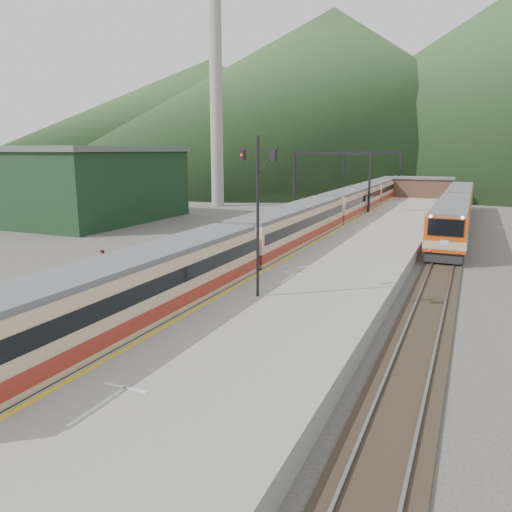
% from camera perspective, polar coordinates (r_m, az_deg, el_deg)
% --- Properties ---
extents(track_main, '(2.60, 200.00, 0.23)m').
position_cam_1_polar(track_main, '(46.78, 6.91, 1.95)').
color(track_main, black).
rests_on(track_main, ground).
extents(track_far, '(2.60, 200.00, 0.23)m').
position_cam_1_polar(track_far, '(48.42, 1.24, 2.38)').
color(track_far, black).
rests_on(track_far, ground).
extents(track_second, '(2.60, 200.00, 0.23)m').
position_cam_1_polar(track_second, '(44.92, 21.09, 0.81)').
color(track_second, black).
rests_on(track_second, ground).
extents(platform, '(8.00, 100.00, 1.00)m').
position_cam_1_polar(platform, '(43.51, 13.23, 1.54)').
color(platform, gray).
rests_on(platform, ground).
extents(gantry_near, '(9.55, 0.25, 8.00)m').
position_cam_1_polar(gantry_near, '(61.34, 8.58, 9.46)').
color(gantry_near, black).
rests_on(gantry_near, ground).
extents(gantry_far, '(9.55, 0.25, 8.00)m').
position_cam_1_polar(gantry_far, '(85.70, 13.03, 9.97)').
color(gantry_far, black).
rests_on(gantry_far, ground).
extents(warehouse, '(14.50, 20.50, 8.60)m').
position_cam_1_polar(warehouse, '(61.96, -18.26, 7.85)').
color(warehouse, '#15321B').
rests_on(warehouse, ground).
extents(smokestack, '(1.80, 1.80, 30.00)m').
position_cam_1_polar(smokestack, '(75.23, -4.56, 17.18)').
color(smokestack, '#9E998E').
rests_on(smokestack, ground).
extents(station_shed, '(9.40, 4.40, 3.10)m').
position_cam_1_polar(station_shed, '(82.69, 18.47, 7.51)').
color(station_shed, brown).
rests_on(station_shed, platform).
extents(hill_a, '(180.00, 180.00, 60.00)m').
position_cam_1_polar(hill_a, '(202.48, 8.68, 18.05)').
color(hill_a, '#25451F').
rests_on(hill_a, ground).
extents(hill_d, '(200.00, 200.00, 55.00)m').
position_cam_1_polar(hill_d, '(278.78, -5.18, 15.92)').
color(hill_d, '#25451F').
rests_on(hill_d, ground).
extents(main_train, '(3.03, 83.08, 3.70)m').
position_cam_1_polar(main_train, '(50.33, 8.31, 4.94)').
color(main_train, tan).
rests_on(main_train, track_main).
extents(second_train, '(2.92, 39.80, 3.57)m').
position_cam_1_polar(second_train, '(57.40, 21.90, 4.99)').
color(second_train, '#C4460F').
rests_on(second_train, track_second).
extents(signal_mast, '(2.17, 0.59, 7.83)m').
position_cam_1_polar(signal_mast, '(24.14, 0.20, 6.24)').
color(signal_mast, black).
rests_on(signal_mast, platform).
extents(short_signal_b, '(0.23, 0.18, 2.27)m').
position_cam_1_polar(short_signal_b, '(35.98, -2.69, 1.26)').
color(short_signal_b, black).
rests_on(short_signal_b, ground).
extents(short_signal_c, '(0.26, 0.22, 2.27)m').
position_cam_1_polar(short_signal_c, '(31.52, -17.10, -0.80)').
color(short_signal_c, black).
rests_on(short_signal_c, ground).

